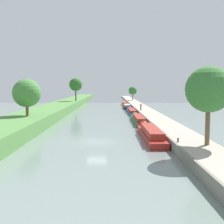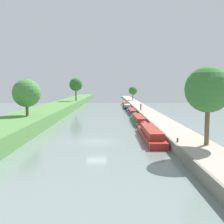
# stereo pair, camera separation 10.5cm
# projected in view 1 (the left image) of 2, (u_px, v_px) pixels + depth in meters

# --- Properties ---
(ground_plane) EXTENTS (160.00, 160.00, 0.00)m
(ground_plane) POSITION_uv_depth(u_px,v_px,m) (97.00, 142.00, 34.60)
(ground_plane) COLOR slate
(right_towpath) EXTENTS (4.20, 260.00, 1.11)m
(right_towpath) POSITION_uv_depth(u_px,v_px,m) (181.00, 137.00, 34.62)
(right_towpath) COLOR #A89E8E
(right_towpath) RESTS_ON ground_plane
(stone_quay) EXTENTS (0.25, 260.00, 1.16)m
(stone_quay) POSITION_uv_depth(u_px,v_px,m) (163.00, 137.00, 34.60)
(stone_quay) COLOR gray
(stone_quay) RESTS_ON ground_plane
(narrowboat_red) EXTENTS (2.14, 15.05, 2.24)m
(narrowboat_red) POSITION_uv_depth(u_px,v_px,m) (150.00, 133.00, 36.98)
(narrowboat_red) COLOR maroon
(narrowboat_red) RESTS_ON ground_plane
(narrowboat_green) EXTENTS (1.90, 15.78, 1.95)m
(narrowboat_green) POSITION_uv_depth(u_px,v_px,m) (138.00, 119.00, 53.13)
(narrowboat_green) COLOR #1E6033
(narrowboat_green) RESTS_ON ground_plane
(narrowboat_blue) EXTENTS (1.80, 16.30, 1.78)m
(narrowboat_blue) POSITION_uv_depth(u_px,v_px,m) (131.00, 111.00, 70.67)
(narrowboat_blue) COLOR #283D93
(narrowboat_blue) RESTS_ON ground_plane
(narrowboat_black) EXTENTS (2.09, 11.17, 1.99)m
(narrowboat_black) POSITION_uv_depth(u_px,v_px,m) (127.00, 107.00, 86.16)
(narrowboat_black) COLOR black
(narrowboat_black) RESTS_ON ground_plane
(narrowboat_cream) EXTENTS (1.97, 15.19, 1.87)m
(narrowboat_cream) POSITION_uv_depth(u_px,v_px,m) (125.00, 104.00, 100.57)
(narrowboat_cream) COLOR beige
(narrowboat_cream) RESTS_ON ground_plane
(tree_rightbank_near) EXTENTS (4.63, 4.63, 7.93)m
(tree_rightbank_near) POSITION_uv_depth(u_px,v_px,m) (209.00, 90.00, 27.00)
(tree_rightbank_near) COLOR brown
(tree_rightbank_near) RESTS_ON right_towpath
(tree_rightbank_midnear) EXTENTS (3.43, 3.43, 5.75)m
(tree_rightbank_midnear) POSITION_uv_depth(u_px,v_px,m) (133.00, 91.00, 112.65)
(tree_rightbank_midnear) COLOR brown
(tree_rightbank_midnear) RESTS_ON right_towpath
(tree_leftbank_downstream) EXTENTS (4.35, 4.35, 7.67)m
(tree_leftbank_downstream) POSITION_uv_depth(u_px,v_px,m) (76.00, 85.00, 90.47)
(tree_leftbank_downstream) COLOR #4C3828
(tree_leftbank_downstream) RESTS_ON left_grassy_bank
(tree_leftbank_upstream) EXTENTS (4.72, 4.72, 6.18)m
(tree_leftbank_upstream) POSITION_uv_depth(u_px,v_px,m) (27.00, 93.00, 45.48)
(tree_leftbank_upstream) COLOR brown
(tree_leftbank_upstream) RESTS_ON left_grassy_bank
(person_walking) EXTENTS (0.34, 0.34, 1.66)m
(person_walking) POSITION_uv_depth(u_px,v_px,m) (141.00, 107.00, 66.93)
(person_walking) COLOR #282D42
(person_walking) RESTS_ON right_towpath
(mooring_bollard_near) EXTENTS (0.16, 0.16, 0.45)m
(mooring_bollard_near) POSITION_uv_depth(u_px,v_px,m) (178.00, 140.00, 28.83)
(mooring_bollard_near) COLOR black
(mooring_bollard_near) RESTS_ON right_towpath
(mooring_bollard_far) EXTENTS (0.16, 0.16, 0.45)m
(mooring_bollard_far) POSITION_uv_depth(u_px,v_px,m) (128.00, 101.00, 107.42)
(mooring_bollard_far) COLOR black
(mooring_bollard_far) RESTS_ON right_towpath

